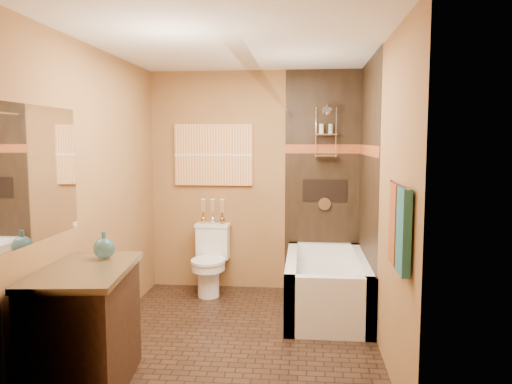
# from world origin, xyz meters

# --- Properties ---
(floor) EXTENTS (3.00, 3.00, 0.00)m
(floor) POSITION_xyz_m (0.00, 0.00, 0.00)
(floor) COLOR black
(floor) RESTS_ON ground
(wall_left) EXTENTS (0.02, 3.00, 2.50)m
(wall_left) POSITION_xyz_m (-1.20, 0.00, 1.25)
(wall_left) COLOR olive
(wall_left) RESTS_ON floor
(wall_right) EXTENTS (0.02, 3.00, 2.50)m
(wall_right) POSITION_xyz_m (1.20, 0.00, 1.25)
(wall_right) COLOR olive
(wall_right) RESTS_ON floor
(wall_back) EXTENTS (2.40, 0.02, 2.50)m
(wall_back) POSITION_xyz_m (0.00, 1.50, 1.25)
(wall_back) COLOR olive
(wall_back) RESTS_ON floor
(wall_front) EXTENTS (2.40, 0.02, 2.50)m
(wall_front) POSITION_xyz_m (0.00, -1.50, 1.25)
(wall_front) COLOR olive
(wall_front) RESTS_ON floor
(ceiling) EXTENTS (3.00, 3.00, 0.00)m
(ceiling) POSITION_xyz_m (0.00, 0.00, 2.50)
(ceiling) COLOR silver
(ceiling) RESTS_ON wall_back
(alcove_tile_back) EXTENTS (0.85, 0.01, 2.50)m
(alcove_tile_back) POSITION_xyz_m (0.78, 1.49, 1.25)
(alcove_tile_back) COLOR black
(alcove_tile_back) RESTS_ON wall_back
(alcove_tile_right) EXTENTS (0.01, 1.50, 2.50)m
(alcove_tile_right) POSITION_xyz_m (1.19, 0.75, 1.25)
(alcove_tile_right) COLOR black
(alcove_tile_right) RESTS_ON wall_right
(mosaic_band_back) EXTENTS (0.85, 0.01, 0.10)m
(mosaic_band_back) POSITION_xyz_m (0.78, 1.48, 1.62)
(mosaic_band_back) COLOR maroon
(mosaic_band_back) RESTS_ON alcove_tile_back
(mosaic_band_right) EXTENTS (0.01, 1.50, 0.10)m
(mosaic_band_right) POSITION_xyz_m (1.18, 0.75, 1.62)
(mosaic_band_right) COLOR maroon
(mosaic_band_right) RESTS_ON alcove_tile_right
(alcove_niche) EXTENTS (0.50, 0.01, 0.25)m
(alcove_niche) POSITION_xyz_m (0.80, 1.48, 1.15)
(alcove_niche) COLOR black
(alcove_niche) RESTS_ON alcove_tile_back
(shower_fixtures) EXTENTS (0.24, 0.33, 1.16)m
(shower_fixtures) POSITION_xyz_m (0.80, 1.38, 1.67)
(shower_fixtures) COLOR silver
(shower_fixtures) RESTS_ON floor
(curtain_rod) EXTENTS (0.03, 1.55, 0.03)m
(curtain_rod) POSITION_xyz_m (0.40, 0.75, 2.02)
(curtain_rod) COLOR silver
(curtain_rod) RESTS_ON wall_back
(towel_bar) EXTENTS (0.02, 0.55, 0.02)m
(towel_bar) POSITION_xyz_m (1.15, -1.05, 1.45)
(towel_bar) COLOR silver
(towel_bar) RESTS_ON wall_right
(towel_teal) EXTENTS (0.05, 0.22, 0.52)m
(towel_teal) POSITION_xyz_m (1.16, -1.18, 1.18)
(towel_teal) COLOR #1D5762
(towel_teal) RESTS_ON towel_bar
(towel_rust) EXTENTS (0.05, 0.22, 0.52)m
(towel_rust) POSITION_xyz_m (1.16, -0.92, 1.18)
(towel_rust) COLOR brown
(towel_rust) RESTS_ON towel_bar
(sunset_painting) EXTENTS (0.90, 0.04, 0.70)m
(sunset_painting) POSITION_xyz_m (-0.47, 1.48, 1.55)
(sunset_painting) COLOR orange
(sunset_painting) RESTS_ON wall_back
(vanity_mirror) EXTENTS (0.01, 1.00, 0.90)m
(vanity_mirror) POSITION_xyz_m (-1.19, -1.00, 1.50)
(vanity_mirror) COLOR white
(vanity_mirror) RESTS_ON wall_left
(bathtub) EXTENTS (0.80, 1.50, 0.55)m
(bathtub) POSITION_xyz_m (0.80, 0.75, 0.22)
(bathtub) COLOR white
(bathtub) RESTS_ON floor
(toilet) EXTENTS (0.40, 0.58, 0.77)m
(toilet) POSITION_xyz_m (-0.47, 1.22, 0.39)
(toilet) COLOR white
(toilet) RESTS_ON floor
(vanity) EXTENTS (0.70, 1.03, 0.86)m
(vanity) POSITION_xyz_m (-0.92, -1.00, 0.43)
(vanity) COLOR black
(vanity) RESTS_ON floor
(teal_bottle) EXTENTS (0.20, 0.20, 0.24)m
(teal_bottle) POSITION_xyz_m (-0.87, -0.74, 0.96)
(teal_bottle) COLOR #245D6E
(teal_bottle) RESTS_ON vanity
(bud_vases) EXTENTS (0.28, 0.06, 0.28)m
(bud_vases) POSITION_xyz_m (-0.47, 1.39, 0.92)
(bud_vases) COLOR #B99439
(bud_vases) RESTS_ON toilet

